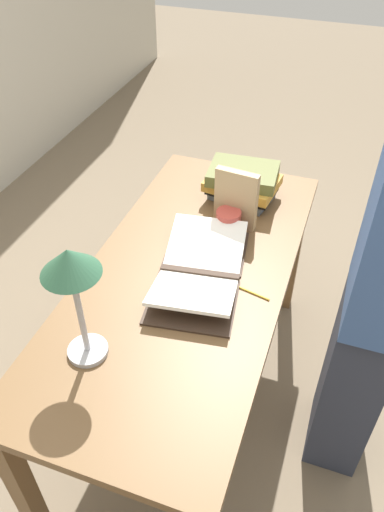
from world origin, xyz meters
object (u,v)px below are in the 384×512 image
Objects in this scene: open_book at (200,270)px; person_reader at (378,301)px; pencil at (245,290)px; coffee_mug at (228,222)px; book_stack_tall at (243,183)px; reading_lamp at (72,274)px; book_standing_upright at (236,199)px.

open_book is 0.59m from person_reader.
open_book is 0.17m from pencil.
coffee_mug is at bearing -12.90° from open_book.
book_stack_tall is 0.76× the size of reading_lamp.
book_standing_upright is 0.09m from coffee_mug.
reading_lamp is at bearing 162.01° from coffee_mug.
reading_lamp reaches higher than book_standing_upright.
coffee_mug reaches higher than pencil.
pencil is (-0.53, -0.16, -0.07)m from book_stack_tall.
book_standing_upright is at bearing -14.08° from open_book.
book_stack_tall is 0.99m from reading_lamp.
reading_lamp is at bearing -60.49° from person_reader.
reading_lamp is at bearing 168.40° from book_standing_upright.
person_reader reaches higher than pencil.
coffee_mug is (-0.05, 0.01, -0.07)m from book_standing_upright.
pencil is 0.42m from person_reader.
book_stack_tall is at bearing 12.59° from book_standing_upright.
open_book is 0.56m from reading_lamp.
person_reader is at bearing -96.36° from open_book.
person_reader reaches higher than open_book.
reading_lamp is 2.30× the size of pencil.
coffee_mug is at bearing -114.21° from person_reader.
open_book is at bearing -25.48° from reading_lamp.
reading_lamp reaches higher than book_stack_tall.
book_stack_tall is 1.27× the size of book_standing_upright.
book_stack_tall reaches higher than open_book.
book_stack_tall is at bearing -9.49° from open_book.
book_standing_upright reaches higher than coffee_mug.
book_standing_upright is at bearing -12.02° from coffee_mug.
pencil is at bearing -152.45° from book_standing_upright.
open_book is at bearing 175.20° from coffee_mug.
book_standing_upright is 0.39m from pencil.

